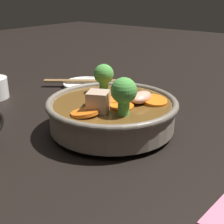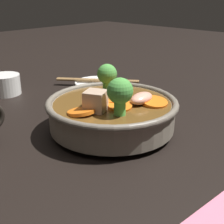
{
  "view_description": "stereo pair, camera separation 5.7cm",
  "coord_description": "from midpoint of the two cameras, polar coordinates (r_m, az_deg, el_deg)",
  "views": [
    {
      "loc": [
        -0.42,
        -0.32,
        0.25
      ],
      "look_at": [
        0.0,
        0.0,
        0.04
      ],
      "focal_mm": 50.0,
      "sensor_mm": 36.0,
      "label": 1
    },
    {
      "loc": [
        -0.38,
        -0.37,
        0.25
      ],
      "look_at": [
        0.0,
        0.0,
        0.04
      ],
      "focal_mm": 50.0,
      "sensor_mm": 36.0,
      "label": 2
    }
  ],
  "objects": [
    {
      "name": "chopsticks_pair",
      "position": [
        0.85,
        -6.71,
        5.64
      ],
      "size": [
        0.15,
        0.19,
        0.01
      ],
      "color": "olive",
      "rests_on": "side_saucer"
    },
    {
      "name": "ground_plane",
      "position": [
        0.59,
        -2.79,
        -3.53
      ],
      "size": [
        3.0,
        3.0,
        0.0
      ],
      "primitive_type": "plane",
      "color": "black"
    },
    {
      "name": "side_saucer",
      "position": [
        0.86,
        -6.69,
        5.03
      ],
      "size": [
        0.12,
        0.12,
        0.01
      ],
      "color": "white",
      "rests_on": "ground_plane"
    },
    {
      "name": "stirfry_bowl",
      "position": [
        0.57,
        -2.83,
        0.22
      ],
      "size": [
        0.24,
        0.24,
        0.12
      ],
      "color": "slate",
      "rests_on": "ground_plane"
    }
  ]
}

